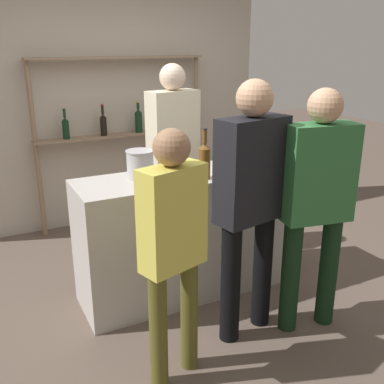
{
  "coord_description": "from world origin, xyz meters",
  "views": [
    {
      "loc": [
        -1.51,
        -2.98,
        1.97
      ],
      "look_at": [
        0.0,
        0.0,
        0.85
      ],
      "focal_mm": 42.0,
      "sensor_mm": 36.0,
      "label": 1
    }
  ],
  "objects_px": {
    "customer_left": "(173,240)",
    "counter_bottle_0": "(241,151)",
    "counter_bottle_2": "(251,155)",
    "server_behind_counter": "(173,146)",
    "customer_center": "(251,194)",
    "customer_right": "(317,196)",
    "counter_bottle_3": "(205,160)",
    "ice_bucket": "(140,164)",
    "counter_bottle_4": "(254,148)",
    "cork_jar": "(271,155)",
    "counter_bottle_1": "(220,159)"
  },
  "relations": [
    {
      "from": "counter_bottle_4",
      "to": "cork_jar",
      "type": "xyz_separation_m",
      "value": [
        0.13,
        -0.05,
        -0.06
      ]
    },
    {
      "from": "counter_bottle_2",
      "to": "counter_bottle_3",
      "type": "bearing_deg",
      "value": -175.79
    },
    {
      "from": "counter_bottle_2",
      "to": "ice_bucket",
      "type": "distance_m",
      "value": 0.87
    },
    {
      "from": "ice_bucket",
      "to": "customer_center",
      "type": "height_order",
      "value": "customer_center"
    },
    {
      "from": "ice_bucket",
      "to": "customer_right",
      "type": "distance_m",
      "value": 1.29
    },
    {
      "from": "counter_bottle_0",
      "to": "server_behind_counter",
      "type": "relative_size",
      "value": 0.2
    },
    {
      "from": "counter_bottle_3",
      "to": "customer_left",
      "type": "distance_m",
      "value": 0.96
    },
    {
      "from": "counter_bottle_2",
      "to": "ice_bucket",
      "type": "relative_size",
      "value": 1.54
    },
    {
      "from": "counter_bottle_0",
      "to": "counter_bottle_3",
      "type": "xyz_separation_m",
      "value": [
        -0.41,
        -0.15,
        0.01
      ]
    },
    {
      "from": "counter_bottle_1",
      "to": "counter_bottle_4",
      "type": "xyz_separation_m",
      "value": [
        0.4,
        0.11,
        0.02
      ]
    },
    {
      "from": "counter_bottle_0",
      "to": "cork_jar",
      "type": "relative_size",
      "value": 2.18
    },
    {
      "from": "counter_bottle_1",
      "to": "server_behind_counter",
      "type": "relative_size",
      "value": 0.17
    },
    {
      "from": "counter_bottle_3",
      "to": "counter_bottle_2",
      "type": "bearing_deg",
      "value": 4.21
    },
    {
      "from": "server_behind_counter",
      "to": "counter_bottle_1",
      "type": "bearing_deg",
      "value": -8.65
    },
    {
      "from": "counter_bottle_1",
      "to": "customer_center",
      "type": "height_order",
      "value": "customer_center"
    },
    {
      "from": "cork_jar",
      "to": "server_behind_counter",
      "type": "distance_m",
      "value": 0.95
    },
    {
      "from": "counter_bottle_3",
      "to": "cork_jar",
      "type": "relative_size",
      "value": 2.35
    },
    {
      "from": "customer_right",
      "to": "counter_bottle_4",
      "type": "bearing_deg",
      "value": 6.11
    },
    {
      "from": "counter_bottle_2",
      "to": "counter_bottle_4",
      "type": "xyz_separation_m",
      "value": [
        0.13,
        0.14,
        0.01
      ]
    },
    {
      "from": "counter_bottle_3",
      "to": "customer_right",
      "type": "distance_m",
      "value": 0.85
    },
    {
      "from": "customer_center",
      "to": "counter_bottle_3",
      "type": "bearing_deg",
      "value": -5.29
    },
    {
      "from": "counter_bottle_3",
      "to": "ice_bucket",
      "type": "height_order",
      "value": "counter_bottle_3"
    },
    {
      "from": "counter_bottle_2",
      "to": "cork_jar",
      "type": "relative_size",
      "value": 2.02
    },
    {
      "from": "customer_left",
      "to": "counter_bottle_4",
      "type": "bearing_deg",
      "value": -68.83
    },
    {
      "from": "counter_bottle_4",
      "to": "cork_jar",
      "type": "bearing_deg",
      "value": -20.44
    },
    {
      "from": "counter_bottle_1",
      "to": "counter_bottle_2",
      "type": "relative_size",
      "value": 0.95
    },
    {
      "from": "counter_bottle_0",
      "to": "counter_bottle_1",
      "type": "distance_m",
      "value": 0.27
    },
    {
      "from": "counter_bottle_3",
      "to": "server_behind_counter",
      "type": "distance_m",
      "value": 0.92
    },
    {
      "from": "counter_bottle_1",
      "to": "counter_bottle_3",
      "type": "height_order",
      "value": "counter_bottle_3"
    },
    {
      "from": "counter_bottle_3",
      "to": "customer_center",
      "type": "height_order",
      "value": "customer_center"
    },
    {
      "from": "customer_center",
      "to": "ice_bucket",
      "type": "bearing_deg",
      "value": 20.85
    },
    {
      "from": "cork_jar",
      "to": "customer_right",
      "type": "xyz_separation_m",
      "value": [
        -0.21,
        -0.8,
        -0.08
      ]
    },
    {
      "from": "counter_bottle_2",
      "to": "server_behind_counter",
      "type": "relative_size",
      "value": 0.18
    },
    {
      "from": "customer_right",
      "to": "server_behind_counter",
      "type": "height_order",
      "value": "server_behind_counter"
    },
    {
      "from": "counter_bottle_0",
      "to": "counter_bottle_2",
      "type": "height_order",
      "value": "counter_bottle_0"
    },
    {
      "from": "customer_left",
      "to": "server_behind_counter",
      "type": "bearing_deg",
      "value": -41.45
    },
    {
      "from": "counter_bottle_1",
      "to": "counter_bottle_4",
      "type": "height_order",
      "value": "counter_bottle_4"
    },
    {
      "from": "counter_bottle_2",
      "to": "customer_right",
      "type": "height_order",
      "value": "customer_right"
    },
    {
      "from": "counter_bottle_1",
      "to": "counter_bottle_2",
      "type": "xyz_separation_m",
      "value": [
        0.26,
        -0.03,
        0.01
      ]
    },
    {
      "from": "counter_bottle_3",
      "to": "cork_jar",
      "type": "height_order",
      "value": "counter_bottle_3"
    },
    {
      "from": "counter_bottle_2",
      "to": "server_behind_counter",
      "type": "xyz_separation_m",
      "value": [
        -0.27,
        0.87,
        -0.07
      ]
    },
    {
      "from": "customer_right",
      "to": "server_behind_counter",
      "type": "relative_size",
      "value": 0.95
    },
    {
      "from": "customer_left",
      "to": "counter_bottle_0",
      "type": "bearing_deg",
      "value": -65.72
    },
    {
      "from": "counter_bottle_3",
      "to": "counter_bottle_1",
      "type": "bearing_deg",
      "value": 19.38
    },
    {
      "from": "ice_bucket",
      "to": "customer_center",
      "type": "relative_size",
      "value": 0.12
    },
    {
      "from": "counter_bottle_2",
      "to": "customer_center",
      "type": "distance_m",
      "value": 0.68
    },
    {
      "from": "customer_center",
      "to": "customer_right",
      "type": "relative_size",
      "value": 1.04
    },
    {
      "from": "counter_bottle_0",
      "to": "counter_bottle_3",
      "type": "distance_m",
      "value": 0.44
    },
    {
      "from": "counter_bottle_0",
      "to": "customer_center",
      "type": "height_order",
      "value": "customer_center"
    },
    {
      "from": "customer_left",
      "to": "cork_jar",
      "type": "bearing_deg",
      "value": -73.37
    }
  ]
}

